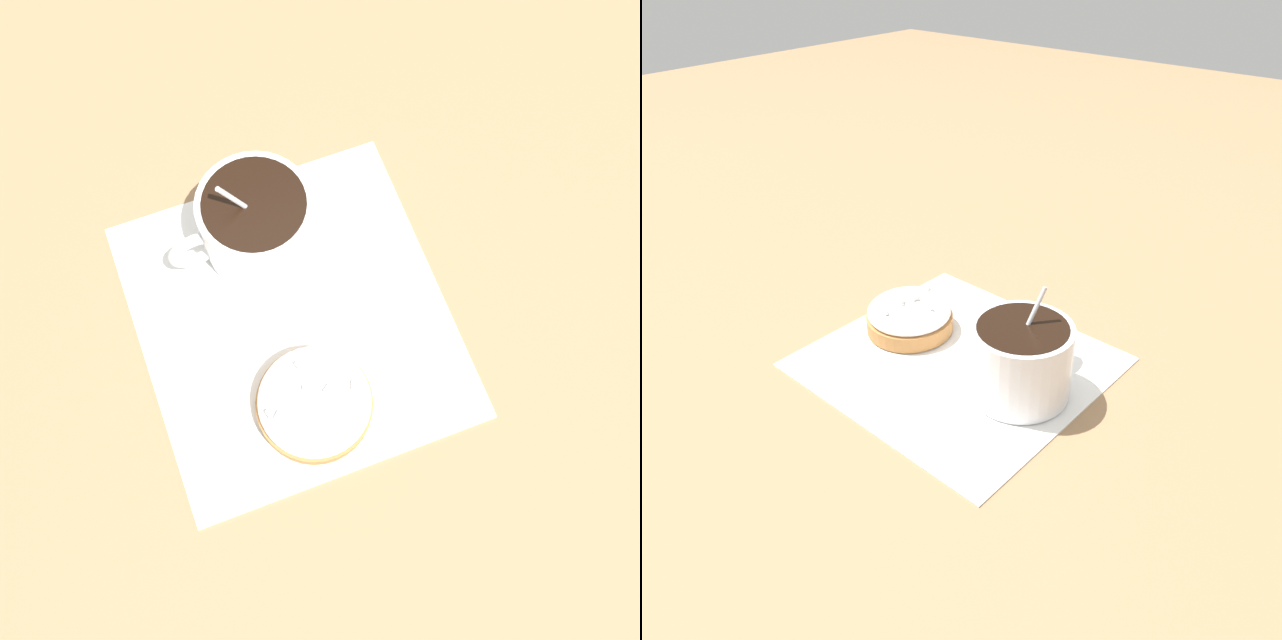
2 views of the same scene
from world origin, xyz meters
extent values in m
plane|color=#93704C|center=(0.00, 0.00, 0.00)|extent=(3.00, 3.00, 0.00)
cube|color=white|center=(0.00, 0.00, 0.00)|extent=(0.27, 0.25, 0.00)
cylinder|color=white|center=(-0.07, 0.00, 0.04)|extent=(0.09, 0.09, 0.07)
cylinder|color=black|center=(-0.07, 0.00, 0.07)|extent=(0.08, 0.08, 0.01)
torus|color=white|center=(-0.07, -0.05, 0.04)|extent=(0.01, 0.04, 0.04)
ellipsoid|color=silver|center=(-0.08, -0.03, 0.01)|extent=(0.02, 0.03, 0.01)
cylinder|color=silver|center=(-0.07, 0.00, 0.06)|extent=(0.02, 0.05, 0.09)
cylinder|color=#B2753D|center=(0.07, -0.01, 0.01)|extent=(0.09, 0.09, 0.02)
ellipsoid|color=white|center=(0.07, -0.01, 0.02)|extent=(0.09, 0.09, 0.03)
cube|color=white|center=(0.08, -0.04, 0.04)|extent=(0.01, 0.01, 0.00)
cube|color=white|center=(0.07, -0.01, 0.04)|extent=(0.01, 0.01, 0.00)
cube|color=white|center=(0.08, 0.02, 0.04)|extent=(0.01, 0.01, 0.00)
cube|color=white|center=(0.07, 0.00, 0.04)|extent=(0.01, 0.01, 0.00)
cube|color=white|center=(0.07, -0.05, 0.04)|extent=(0.01, 0.00, 0.00)
cube|color=white|center=(0.05, -0.01, 0.04)|extent=(0.01, 0.00, 0.00)
camera|label=1|loc=(0.18, -0.05, 0.58)|focal=42.00mm
camera|label=2|loc=(-0.32, 0.37, 0.37)|focal=35.00mm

